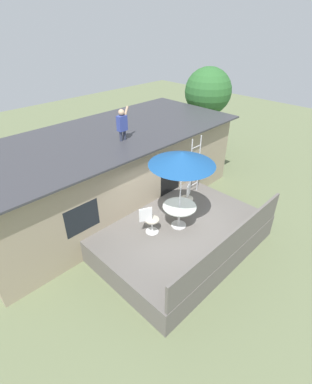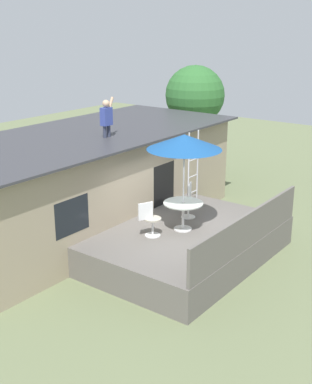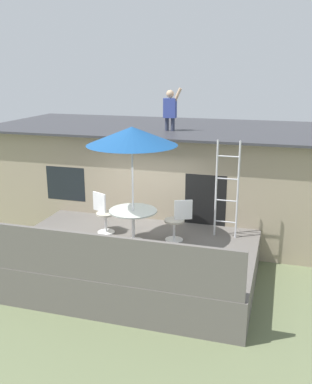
{
  "view_description": "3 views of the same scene",
  "coord_description": "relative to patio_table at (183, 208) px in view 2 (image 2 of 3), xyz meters",
  "views": [
    {
      "loc": [
        -5.56,
        -4.5,
        6.5
      ],
      "look_at": [
        -0.43,
        0.62,
        1.99
      ],
      "focal_mm": 26.62,
      "sensor_mm": 36.0,
      "label": 1
    },
    {
      "loc": [
        -10.4,
        -6.94,
        5.98
      ],
      "look_at": [
        -0.57,
        0.49,
        1.89
      ],
      "focal_mm": 47.98,
      "sensor_mm": 36.0,
      "label": 2
    },
    {
      "loc": [
        3.0,
        -8.32,
        4.49
      ],
      "look_at": [
        0.38,
        0.5,
        1.85
      ],
      "focal_mm": 40.59,
      "sensor_mm": 36.0,
      "label": 3
    }
  ],
  "objects": [
    {
      "name": "ground_plane",
      "position": [
        -0.0,
        -0.03,
        -1.39
      ],
      "size": [
        40.0,
        40.0,
        0.0
      ],
      "primitive_type": "plane",
      "color": "#66704C"
    },
    {
      "name": "person_figure",
      "position": [
        0.1,
        2.69,
        2.12
      ],
      "size": [
        0.47,
        0.2,
        1.11
      ],
      "color": "#33384C",
      "rests_on": "house"
    },
    {
      "name": "deck_railing",
      "position": [
        -0.0,
        -1.89,
        -0.14
      ],
      "size": [
        5.2,
        0.08,
        0.9
      ],
      "primitive_type": "cube",
      "color": "#605B56",
      "rests_on": "deck"
    },
    {
      "name": "patio_chair_left",
      "position": [
        -0.88,
        0.41,
        -0.13
      ],
      "size": [
        0.59,
        0.44,
        0.92
      ],
      "rotation": [
        0.0,
        0.0,
        -0.44
      ],
      "color": "silver",
      "rests_on": "deck"
    },
    {
      "name": "house",
      "position": [
        -0.0,
        3.57,
        0.07
      ],
      "size": [
        10.5,
        4.5,
        2.9
      ],
      "color": "gray",
      "rests_on": "ground"
    },
    {
      "name": "patio_table",
      "position": [
        0.0,
        0.0,
        0.0
      ],
      "size": [
        1.04,
        1.04,
        0.74
      ],
      "color": "silver",
      "rests_on": "deck"
    },
    {
      "name": "patio_chair_right",
      "position": [
        0.89,
        0.41,
        -0.13
      ],
      "size": [
        0.59,
        0.44,
        0.92
      ],
      "rotation": [
        0.0,
        0.0,
        -2.71
      ],
      "color": "silver",
      "rests_on": "deck"
    },
    {
      "name": "patio_umbrella",
      "position": [
        0.0,
        -0.0,
        1.76
      ],
      "size": [
        1.9,
        1.9,
        2.54
      ],
      "color": "silver",
      "rests_on": "deck"
    },
    {
      "name": "backyard_tree",
      "position": [
        6.73,
        4.05,
        1.82
      ],
      "size": [
        2.34,
        2.34,
        4.42
      ],
      "color": "brown",
      "rests_on": "ground"
    },
    {
      "name": "deck",
      "position": [
        -0.0,
        -0.03,
        -0.99
      ],
      "size": [
        5.3,
        3.82,
        0.8
      ],
      "primitive_type": "cube",
      "color": "#605B56",
      "rests_on": "ground"
    },
    {
      "name": "step_ladder",
      "position": [
        1.87,
        0.93,
        0.51
      ],
      "size": [
        0.52,
        0.04,
        2.2
      ],
      "color": "silver",
      "rests_on": "deck"
    }
  ]
}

